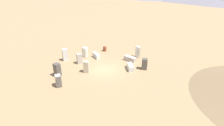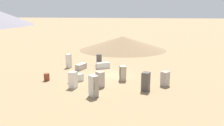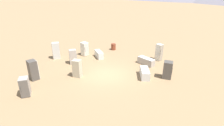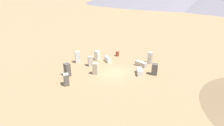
# 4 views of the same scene
# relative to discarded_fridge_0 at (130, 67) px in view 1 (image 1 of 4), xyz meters

# --- Properties ---
(ground_plane) EXTENTS (1000.00, 1000.00, 0.00)m
(ground_plane) POSITION_rel_discarded_fridge_0_xyz_m (-2.15, 2.70, -0.38)
(ground_plane) COLOR #937551
(discarded_fridge_0) EXTENTS (1.77, 1.75, 0.76)m
(discarded_fridge_0) POSITION_rel_discarded_fridge_0_xyz_m (0.00, 0.00, 0.00)
(discarded_fridge_0) COLOR silver
(discarded_fridge_0) RESTS_ON ground_plane
(discarded_fridge_1) EXTENTS (0.90, 0.92, 1.59)m
(discarded_fridge_1) POSITION_rel_discarded_fridge_0_xyz_m (-4.30, 4.20, 0.42)
(discarded_fridge_1) COLOR #B2A88E
(discarded_fridge_1) RESTS_ON ground_plane
(discarded_fridge_2) EXTENTS (0.95, 0.86, 1.86)m
(discarded_fridge_2) POSITION_rel_discarded_fridge_0_xyz_m (-3.58, 9.56, 0.55)
(discarded_fridge_2) COLOR silver
(discarded_fridge_2) RESTS_ON ground_plane
(discarded_fridge_3) EXTENTS (0.71, 0.81, 1.75)m
(discarded_fridge_3) POSITION_rel_discarded_fridge_0_xyz_m (-7.33, 6.36, 0.49)
(discarded_fridge_3) COLOR #4C4742
(discarded_fridge_3) RESTS_ON ground_plane
(discarded_fridge_4) EXTENTS (0.88, 0.95, 1.44)m
(discarded_fridge_4) POSITION_rel_discarded_fridge_0_xyz_m (-8.76, 4.24, 0.34)
(discarded_fridge_4) COLOR #A89E93
(discarded_fridge_4) RESTS_ON ground_plane
(discarded_fridge_5) EXTENTS (0.90, 0.84, 1.52)m
(discarded_fridge_5) POSITION_rel_discarded_fridge_0_xyz_m (-2.98, 7.04, 0.38)
(discarded_fridge_5) COLOR #A89E93
(discarded_fridge_5) RESTS_ON ground_plane
(discarded_fridge_6) EXTENTS (0.73, 1.84, 0.73)m
(discarded_fridge_6) POSITION_rel_discarded_fridge_0_xyz_m (2.37, 1.59, -0.02)
(discarded_fridge_6) COLOR #A89E93
(discarded_fridge_6) RESTS_ON ground_plane
(discarded_fridge_7) EXTENTS (1.15, 1.70, 0.77)m
(discarded_fridge_7) POSITION_rel_discarded_fridge_0_xyz_m (0.08, 6.51, 0.00)
(discarded_fridge_7) COLOR silver
(discarded_fridge_7) RESTS_ON ground_plane
(discarded_fridge_8) EXTENTS (0.69, 0.79, 1.57)m
(discarded_fridge_8) POSITION_rel_discarded_fridge_0_xyz_m (-0.68, 8.21, 0.41)
(discarded_fridge_8) COLOR silver
(discarded_fridge_8) RESTS_ON ground_plane
(discarded_fridge_9) EXTENTS (0.62, 0.69, 1.82)m
(discarded_fridge_9) POSITION_rel_discarded_fridge_0_xyz_m (4.37, 1.38, 0.53)
(discarded_fridge_9) COLOR silver
(discarded_fridge_9) RESTS_ON ground_plane
(discarded_fridge_10) EXTENTS (0.97, 0.99, 1.55)m
(discarded_fridge_10) POSITION_rel_discarded_fridge_0_xyz_m (1.28, -1.47, 0.39)
(discarded_fridge_10) COLOR #4C4742
(discarded_fridge_10) RESTS_ON ground_plane
(rusty_barrel) EXTENTS (0.59, 0.59, 0.79)m
(rusty_barrel) POSITION_rel_discarded_fridge_0_xyz_m (3.20, 7.36, 0.02)
(rusty_barrel) COLOR brown
(rusty_barrel) RESTS_ON ground_plane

